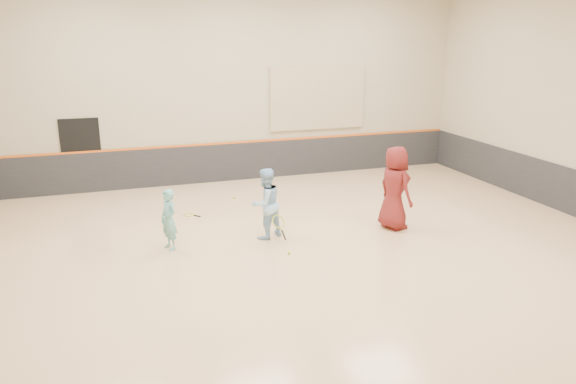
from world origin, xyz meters
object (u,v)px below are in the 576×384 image
object	(u,v)px
girl	(169,220)
spare_racket	(189,214)
instructor	(266,204)
young_man	(395,188)

from	to	relation	value
girl	spare_racket	world-z (taller)	girl
instructor	young_man	distance (m)	3.14
spare_racket	instructor	bearing A→B (deg)	-56.50
girl	spare_racket	distance (m)	2.41
girl	young_man	bearing A→B (deg)	63.51
spare_racket	young_man	bearing A→B (deg)	-29.09
spare_racket	girl	bearing A→B (deg)	-108.58
young_man	spare_racket	world-z (taller)	young_man
instructor	spare_racket	world-z (taller)	instructor
instructor	spare_racket	bearing A→B (deg)	-80.94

